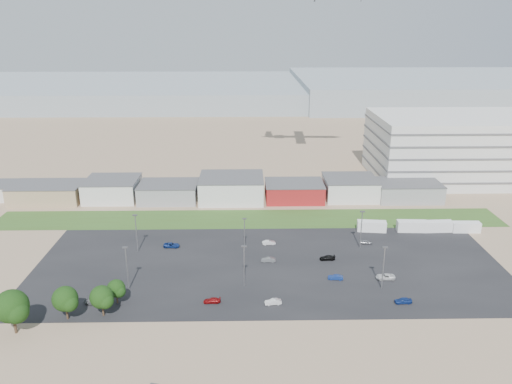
{
  "coord_description": "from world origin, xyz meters",
  "views": [
    {
      "loc": [
        -0.45,
        -95.18,
        59.75
      ],
      "look_at": [
        1.7,
        22.0,
        19.39
      ],
      "focal_mm": 35.0,
      "sensor_mm": 36.0,
      "label": 1
    }
  ],
  "objects_px": {
    "parked_car_3": "(212,300)",
    "parked_car_12": "(327,258)",
    "parked_car_10": "(93,302)",
    "parked_car_1": "(335,277)",
    "parked_car_13": "(273,302)",
    "parked_car_0": "(385,277)",
    "parked_car_8": "(366,242)",
    "parked_car_7": "(268,260)",
    "box_trailer_a": "(372,226)",
    "parked_car_11": "(269,242)",
    "parked_car_2": "(403,301)",
    "parked_car_9": "(172,245)"
  },
  "relations": [
    {
      "from": "parked_car_10",
      "to": "parked_car_3",
      "type": "bearing_deg",
      "value": -82.79
    },
    {
      "from": "parked_car_0",
      "to": "parked_car_9",
      "type": "height_order",
      "value": "parked_car_0"
    },
    {
      "from": "parked_car_2",
      "to": "box_trailer_a",
      "type": "bearing_deg",
      "value": 174.19
    },
    {
      "from": "parked_car_0",
      "to": "parked_car_1",
      "type": "height_order",
      "value": "parked_car_0"
    },
    {
      "from": "parked_car_10",
      "to": "parked_car_1",
      "type": "bearing_deg",
      "value": -72.77
    },
    {
      "from": "parked_car_1",
      "to": "parked_car_11",
      "type": "relative_size",
      "value": 1.0
    },
    {
      "from": "parked_car_10",
      "to": "parked_car_12",
      "type": "bearing_deg",
      "value": -62.59
    },
    {
      "from": "parked_car_1",
      "to": "parked_car_7",
      "type": "distance_m",
      "value": 18.67
    },
    {
      "from": "parked_car_7",
      "to": "parked_car_8",
      "type": "xyz_separation_m",
      "value": [
        28.07,
        10.54,
        -0.07
      ]
    },
    {
      "from": "parked_car_1",
      "to": "parked_car_2",
      "type": "distance_m",
      "value": 17.26
    },
    {
      "from": "parked_car_2",
      "to": "parked_car_13",
      "type": "bearing_deg",
      "value": -92.39
    },
    {
      "from": "parked_car_11",
      "to": "parked_car_12",
      "type": "height_order",
      "value": "parked_car_11"
    },
    {
      "from": "parked_car_2",
      "to": "parked_car_0",
      "type": "bearing_deg",
      "value": -176.55
    },
    {
      "from": "parked_car_9",
      "to": "parked_car_1",
      "type": "bearing_deg",
      "value": -110.14
    },
    {
      "from": "parked_car_11",
      "to": "parked_car_12",
      "type": "distance_m",
      "value": 17.92
    },
    {
      "from": "parked_car_0",
      "to": "parked_car_13",
      "type": "distance_m",
      "value": 30.03
    },
    {
      "from": "parked_car_0",
      "to": "parked_car_7",
      "type": "height_order",
      "value": "parked_car_0"
    },
    {
      "from": "parked_car_12",
      "to": "parked_car_11",
      "type": "bearing_deg",
      "value": -124.89
    },
    {
      "from": "parked_car_11",
      "to": "parked_car_13",
      "type": "bearing_deg",
      "value": 172.27
    },
    {
      "from": "parked_car_2",
      "to": "parked_car_7",
      "type": "xyz_separation_m",
      "value": [
        -29.25,
        20.71,
        -0.04
      ]
    },
    {
      "from": "parked_car_12",
      "to": "parked_car_13",
      "type": "height_order",
      "value": "parked_car_13"
    },
    {
      "from": "parked_car_9",
      "to": "parked_car_10",
      "type": "height_order",
      "value": "parked_car_9"
    },
    {
      "from": "parked_car_9",
      "to": "parked_car_8",
      "type": "bearing_deg",
      "value": -84.77
    },
    {
      "from": "parked_car_11",
      "to": "parked_car_7",
      "type": "bearing_deg",
      "value": 169.92
    },
    {
      "from": "parked_car_2",
      "to": "parked_car_8",
      "type": "distance_m",
      "value": 31.27
    },
    {
      "from": "parked_car_11",
      "to": "parked_car_3",
      "type": "bearing_deg",
      "value": 148.22
    },
    {
      "from": "parked_car_12",
      "to": "parked_car_7",
      "type": "bearing_deg",
      "value": -88.59
    },
    {
      "from": "parked_car_2",
      "to": "parked_car_11",
      "type": "distance_m",
      "value": 42.5
    },
    {
      "from": "parked_car_1",
      "to": "parked_car_3",
      "type": "bearing_deg",
      "value": -63.74
    },
    {
      "from": "parked_car_3",
      "to": "parked_car_12",
      "type": "relative_size",
      "value": 0.94
    },
    {
      "from": "parked_car_13",
      "to": "parked_car_10",
      "type": "bearing_deg",
      "value": -97.7
    },
    {
      "from": "parked_car_0",
      "to": "parked_car_8",
      "type": "xyz_separation_m",
      "value": [
        -0.07,
        20.27,
        -0.1
      ]
    },
    {
      "from": "parked_car_1",
      "to": "parked_car_13",
      "type": "height_order",
      "value": "parked_car_13"
    },
    {
      "from": "box_trailer_a",
      "to": "parked_car_0",
      "type": "distance_m",
      "value": 29.54
    },
    {
      "from": "parked_car_8",
      "to": "parked_car_1",
      "type": "bearing_deg",
      "value": 155.02
    },
    {
      "from": "parked_car_2",
      "to": "parked_car_12",
      "type": "xyz_separation_m",
      "value": [
        -13.66,
        21.57,
        -0.06
      ]
    },
    {
      "from": "parked_car_0",
      "to": "parked_car_10",
      "type": "distance_m",
      "value": 68.71
    },
    {
      "from": "parked_car_3",
      "to": "parked_car_11",
      "type": "xyz_separation_m",
      "value": [
        14.03,
        30.39,
        0.05
      ]
    },
    {
      "from": "parked_car_9",
      "to": "parked_car_12",
      "type": "xyz_separation_m",
      "value": [
        42.19,
        -8.54,
        -0.03
      ]
    },
    {
      "from": "parked_car_8",
      "to": "parked_car_12",
      "type": "distance_m",
      "value": 15.8
    },
    {
      "from": "parked_car_2",
      "to": "parked_car_8",
      "type": "height_order",
      "value": "parked_car_2"
    },
    {
      "from": "parked_car_1",
      "to": "parked_car_10",
      "type": "relative_size",
      "value": 0.92
    },
    {
      "from": "parked_car_1",
      "to": "parked_car_9",
      "type": "height_order",
      "value": "parked_car_9"
    },
    {
      "from": "parked_car_2",
      "to": "parked_car_10",
      "type": "xyz_separation_m",
      "value": [
        -69.06,
        0.82,
        -0.07
      ]
    },
    {
      "from": "parked_car_7",
      "to": "parked_car_10",
      "type": "xyz_separation_m",
      "value": [
        -39.82,
        -19.88,
        -0.03
      ]
    },
    {
      "from": "parked_car_0",
      "to": "parked_car_1",
      "type": "bearing_deg",
      "value": -88.53
    },
    {
      "from": "parked_car_0",
      "to": "parked_car_11",
      "type": "xyz_separation_m",
      "value": [
        -27.56,
        20.39,
        -0.04
      ]
    },
    {
      "from": "parked_car_2",
      "to": "parked_car_11",
      "type": "height_order",
      "value": "parked_car_2"
    },
    {
      "from": "parked_car_3",
      "to": "parked_car_11",
      "type": "relative_size",
      "value": 1.04
    },
    {
      "from": "parked_car_3",
      "to": "parked_car_12",
      "type": "xyz_separation_m",
      "value": [
        29.04,
        20.59,
        0.04
      ]
    }
  ]
}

